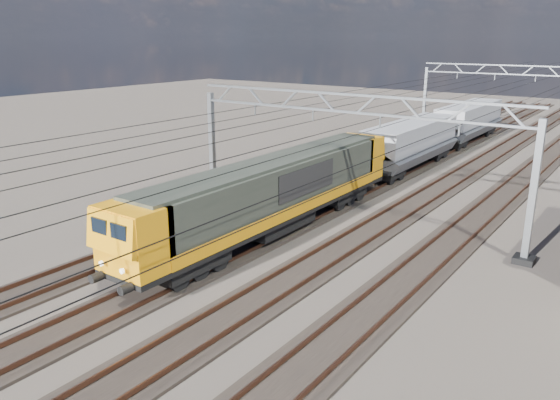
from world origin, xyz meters
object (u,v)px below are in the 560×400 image
Objects in this scene: catenary_gantry_far at (513,96)px; hopper_wagon_lead at (411,141)px; locomotive at (275,191)px; hopper_wagon_mid at (469,119)px; catenary_gantry_mid at (344,154)px.

catenary_gantry_far reaches higher than hopper_wagon_lead.
catenary_gantry_far is 39.63m from locomotive.
catenary_gantry_far is 8.09m from hopper_wagon_mid.
catenary_gantry_mid reaches higher than locomotive.
catenary_gantry_mid is 4.37m from locomotive.
hopper_wagon_lead is 14.20m from hopper_wagon_mid.
hopper_wagon_lead is (-2.00, -21.85, -1.67)m from catenary_gantry_far.
locomotive is (-2.00, -39.55, -1.58)m from catenary_gantry_far.
catenary_gantry_mid is at bearing -81.95° from hopper_wagon_lead.
catenary_gantry_mid is 14.38m from hopper_wagon_lead.
hopper_wagon_mid is at bearing 90.00° from locomotive.
locomotive is at bearing -92.89° from catenary_gantry_far.
catenary_gantry_mid is at bearing 60.60° from locomotive.
catenary_gantry_far is (0.00, 36.00, 0.00)m from catenary_gantry_mid.
catenary_gantry_far is 22.01m from hopper_wagon_lead.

